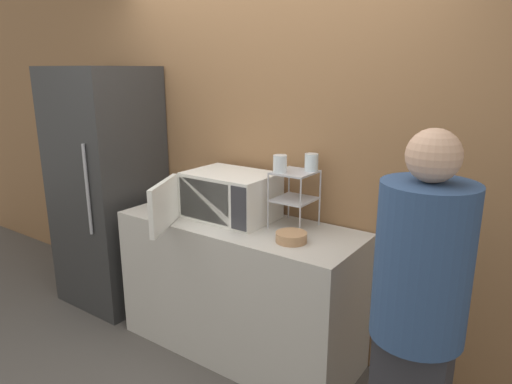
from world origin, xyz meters
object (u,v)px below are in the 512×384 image
(microwave, at_px, (228,196))
(bowl, at_px, (291,237))
(glass_back_right, at_px, (311,162))
(person, at_px, (419,300))
(refrigerator, at_px, (108,189))
(dish_rack, at_px, (295,187))
(glass_front_left, at_px, (280,164))

(microwave, distance_m, bowl, 0.59)
(glass_back_right, height_order, person, person)
(refrigerator, bearing_deg, microwave, 1.91)
(glass_back_right, bearing_deg, dish_rack, -131.72)
(bowl, bearing_deg, glass_back_right, 99.51)
(glass_back_right, bearing_deg, bowl, -80.49)
(bowl, xyz_separation_m, person, (0.80, -0.26, -0.03))
(bowl, bearing_deg, person, -18.04)
(bowl, bearing_deg, microwave, 167.29)
(bowl, xyz_separation_m, refrigerator, (-1.76, 0.09, 0.00))
(microwave, height_order, dish_rack, dish_rack)
(dish_rack, distance_m, person, 1.07)
(microwave, xyz_separation_m, dish_rack, (0.44, 0.10, 0.10))
(microwave, height_order, bowl, microwave)
(glass_front_left, bearing_deg, bowl, -41.10)
(microwave, bearing_deg, glass_back_right, 19.62)
(bowl, relative_size, person, 0.11)
(dish_rack, height_order, refrigerator, refrigerator)
(refrigerator, bearing_deg, glass_back_right, 7.41)
(dish_rack, distance_m, bowl, 0.35)
(glass_front_left, relative_size, bowl, 0.58)
(person, distance_m, refrigerator, 2.58)
(microwave, xyz_separation_m, glass_front_left, (0.38, 0.03, 0.25))
(glass_front_left, height_order, glass_back_right, same)
(glass_back_right, height_order, bowl, glass_back_right)
(bowl, bearing_deg, dish_rack, 117.64)
(microwave, distance_m, glass_front_left, 0.46)
(microwave, xyz_separation_m, person, (1.36, -0.39, -0.16))
(refrigerator, bearing_deg, dish_rack, 5.03)
(glass_back_right, xyz_separation_m, bowl, (0.05, -0.31, -0.38))
(bowl, distance_m, person, 0.84)
(glass_back_right, bearing_deg, person, -33.88)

